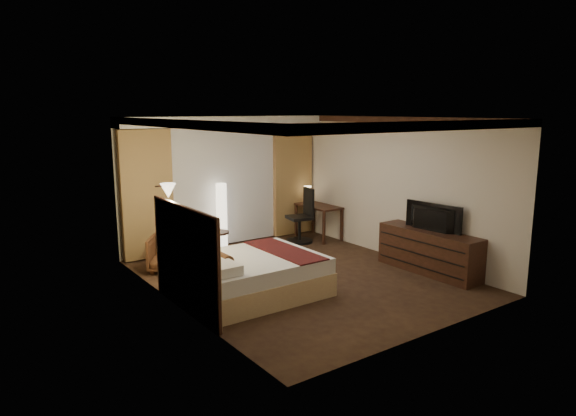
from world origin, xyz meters
TOP-DOWN VIEW (x-y plane):
  - floor at (0.00, 0.00)m, footprint 4.50×5.50m
  - ceiling at (0.00, 0.00)m, footprint 4.50×5.50m
  - back_wall at (0.00, 2.75)m, footprint 4.50×0.02m
  - left_wall at (-2.25, 0.00)m, footprint 0.02×5.50m
  - right_wall at (2.25, 0.00)m, footprint 0.02×5.50m
  - crown_molding at (0.00, 0.00)m, footprint 4.50×5.50m
  - soffit at (0.00, 2.50)m, footprint 4.50×0.50m
  - curtain_sheer at (0.00, 2.67)m, footprint 2.48×0.04m
  - curtain_left_drape at (-1.70, 2.61)m, footprint 1.00×0.14m
  - curtain_right_drape at (1.70, 2.61)m, footprint 1.00×0.14m
  - wall_sconce at (-2.09, 0.61)m, footprint 0.24×0.24m
  - bed at (-1.14, -0.21)m, footprint 2.10×1.64m
  - headboard at (-2.20, -0.21)m, footprint 0.12×1.94m
  - armchair at (-1.68, 1.68)m, footprint 0.92×0.91m
  - side_table at (-0.54, 2.02)m, footprint 0.44×0.44m
  - floor_lamp at (-0.22, 2.43)m, footprint 0.29×0.29m
  - desk at (1.95, 1.97)m, footprint 0.55×1.09m
  - desk_lamp at (1.95, 2.37)m, footprint 0.18×0.18m
  - office_chair at (1.39, 1.92)m, footprint 0.67×0.67m
  - dresser at (2.00, -1.07)m, footprint 0.50×1.95m
  - television at (1.97, -1.07)m, footprint 0.73×1.15m

SIDE VIEW (x-z plane):
  - floor at x=0.00m, z-range -0.01..0.01m
  - side_table at x=-0.54m, z-range 0.00..0.49m
  - bed at x=-1.14m, z-range 0.00..0.61m
  - armchair at x=-1.68m, z-range 0.00..0.70m
  - desk at x=1.95m, z-range 0.00..0.75m
  - dresser at x=2.00m, z-range 0.00..0.76m
  - office_chair at x=1.39m, z-range 0.00..1.18m
  - floor_lamp at x=-0.22m, z-range 0.00..1.38m
  - headboard at x=-2.20m, z-range 0.00..1.50m
  - desk_lamp at x=1.95m, z-range 0.75..1.09m
  - television at x=1.97m, z-range 1.00..1.15m
  - curtain_sheer at x=0.00m, z-range 0.02..2.48m
  - curtain_left_drape at x=-1.70m, z-range 0.02..2.48m
  - curtain_right_drape at x=1.70m, z-range 0.02..2.48m
  - back_wall at x=0.00m, z-range 0.00..2.70m
  - left_wall at x=-2.25m, z-range 0.00..2.70m
  - right_wall at x=2.25m, z-range 0.00..2.70m
  - wall_sconce at x=-2.09m, z-range 1.50..1.74m
  - soffit at x=0.00m, z-range 2.50..2.70m
  - crown_molding at x=0.00m, z-range 2.58..2.70m
  - ceiling at x=0.00m, z-range 2.70..2.71m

